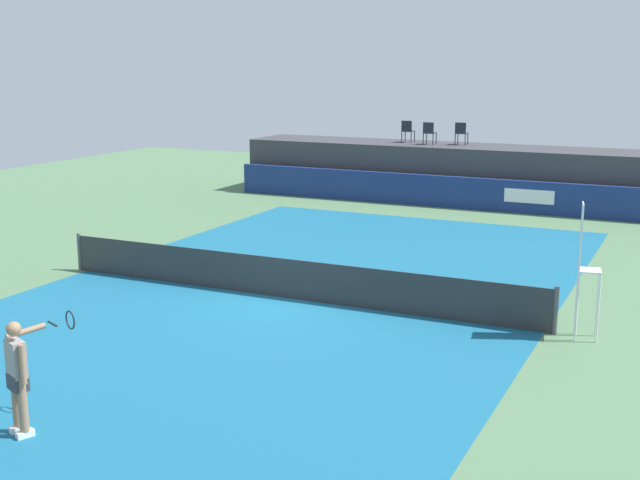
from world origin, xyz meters
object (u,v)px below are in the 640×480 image
Objects in this scene: tennis_player at (19,374)px; tennis_ball at (454,308)px; spectator_chair_left at (429,132)px; net_post_far at (556,311)px; spectator_chair_far_left at (408,130)px; net_post_near at (79,252)px; spectator_chair_center at (461,132)px; umpire_chair at (585,262)px.

tennis_ball is (4.04, 8.91, -0.92)m from tennis_player.
spectator_chair_left is 0.50× the size of tennis_player.
spectator_chair_left is at bearing 116.89° from net_post_far.
spectator_chair_far_left is 0.89× the size of net_post_near.
net_post_near reaches higher than tennis_ball.
tennis_player reaches higher than net_post_far.
net_post_near is at bearing -107.65° from spectator_chair_left.
spectator_chair_center reaches higher than tennis_player.
spectator_chair_left reaches higher than net_post_far.
spectator_chair_left and spectator_chair_center have the same top height.
spectator_chair_center is 16.70m from net_post_near.
spectator_chair_center is 13.06× the size of tennis_ball.
spectator_chair_far_left is at bearing 178.64° from spectator_chair_center.
spectator_chair_left is 13.06× the size of tennis_ball.
spectator_chair_left is at bearing 118.35° from umpire_chair.
spectator_chair_far_left is at bearing 120.64° from umpire_chair.
net_post_near is at bearing 126.45° from tennis_player.
net_post_near is 1.00× the size of net_post_far.
umpire_chair is at bearing -65.83° from spectator_chair_center.
spectator_chair_center is 16.98m from umpire_chair.
net_post_near is at bearing 180.00° from net_post_far.
net_post_far is (12.40, 0.00, 0.00)m from net_post_near.
net_post_far is 10.36m from tennis_player.
umpire_chair reaches higher than tennis_ball.
spectator_chair_left is 1.25m from spectator_chair_center.
spectator_chair_far_left reaches higher than tennis_player.
tennis_player is at bearing -128.13° from net_post_far.
spectator_chair_far_left is 23.81m from tennis_player.
tennis_player is (-6.39, -8.14, 0.46)m from net_post_far.
umpire_chair is 2.76× the size of net_post_far.
net_post_far is at bearing -67.37° from spectator_chair_center.
tennis_player is (-6.89, -8.12, -0.63)m from umpire_chair.
net_post_near is 0.56× the size of tennis_player.
spectator_chair_far_left is at bearing 119.29° from net_post_far.
net_post_near is at bearing -175.63° from tennis_ball.
net_post_near is (-3.71, -15.50, -2.19)m from spectator_chair_far_left.
umpire_chair reaches higher than net_post_near.
spectator_chair_far_left is 16.25m from tennis_ball.
spectator_chair_center reaches higher than net_post_near.
spectator_chair_far_left and spectator_chair_center have the same top height.
spectator_chair_left is 1.00× the size of spectator_chair_center.
tennis_player is (6.01, -8.14, 0.46)m from net_post_near.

